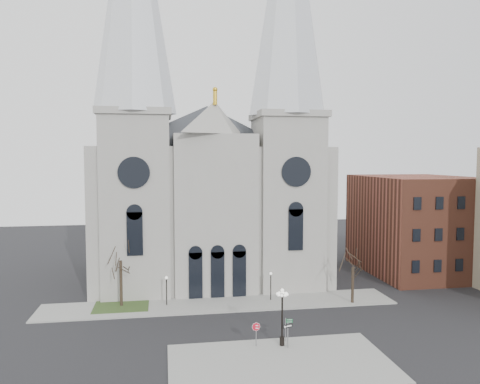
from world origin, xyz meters
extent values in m
plane|color=black|center=(0.00, 0.00, 0.00)|extent=(160.00, 160.00, 0.00)
cube|color=gray|center=(3.00, -5.00, 0.07)|extent=(18.00, 10.00, 0.14)
cube|color=gray|center=(0.00, 11.00, 0.07)|extent=(40.00, 6.00, 0.14)
cube|color=#2B461E|center=(-11.00, 12.00, 0.09)|extent=(6.00, 5.00, 0.18)
cube|color=gray|center=(0.00, 26.00, 9.00)|extent=(30.00, 24.00, 18.00)
pyramid|color=#2D3035|center=(0.00, 26.00, 24.00)|extent=(33.00, 26.40, 6.00)
cube|color=gray|center=(-9.50, 17.50, 11.00)|extent=(8.00, 8.00, 22.00)
cylinder|color=black|center=(-9.50, 13.45, 15.00)|extent=(3.60, 0.30, 3.60)
cube|color=gray|center=(9.50, 17.50, 11.00)|extent=(8.00, 8.00, 22.00)
cylinder|color=black|center=(9.50, 13.45, 15.00)|extent=(3.60, 0.30, 3.60)
cube|color=gray|center=(0.00, 16.00, 9.75)|extent=(10.00, 5.00, 19.50)
pyramid|color=gray|center=(0.00, 16.00, 21.50)|extent=(11.00, 5.00, 4.00)
cube|color=brown|center=(30.00, 22.00, 7.00)|extent=(14.00, 18.00, 14.00)
cylinder|color=black|center=(-11.00, 12.00, 2.62)|extent=(0.32, 0.32, 5.25)
cylinder|color=black|center=(15.00, 9.00, 2.10)|extent=(0.32, 0.32, 4.20)
cylinder|color=black|center=(-6.00, 11.50, 1.64)|extent=(0.12, 0.12, 3.00)
sphere|color=white|center=(-6.00, 11.50, 3.24)|extent=(0.32, 0.32, 0.32)
cylinder|color=black|center=(6.00, 11.50, 1.64)|extent=(0.12, 0.12, 3.00)
sphere|color=white|center=(6.00, 11.50, 3.24)|extent=(0.32, 0.32, 0.32)
cylinder|color=slate|center=(1.70, -1.44, 1.16)|extent=(0.08, 0.08, 2.05)
cylinder|color=red|center=(1.70, -1.44, 1.88)|extent=(0.69, 0.27, 0.71)
cylinder|color=white|center=(1.70, -1.44, 1.88)|extent=(0.73, 0.26, 0.77)
cube|color=white|center=(1.70, -1.44, 1.99)|extent=(0.38, 0.14, 0.09)
cube|color=white|center=(1.70, -1.44, 1.76)|extent=(0.43, 0.16, 0.09)
cylinder|color=black|center=(3.98, -1.68, 2.39)|extent=(0.16, 0.16, 4.50)
cylinder|color=black|center=(3.98, -1.68, 0.53)|extent=(0.43, 0.43, 0.78)
sphere|color=white|center=(3.98, -1.68, 5.08)|extent=(0.31, 0.31, 0.31)
cylinder|color=slate|center=(4.34, -2.25, 1.24)|extent=(0.09, 0.09, 2.20)
cube|color=black|center=(4.34, -2.25, 2.07)|extent=(0.91, 0.39, 0.31)
cylinder|color=slate|center=(4.51, -0.85, 1.21)|extent=(0.09, 0.09, 2.14)
cube|color=#0B5328|center=(4.85, -0.89, 2.13)|extent=(0.60, 0.10, 0.15)
cube|color=#0B5328|center=(4.85, -0.89, 1.94)|extent=(0.60, 0.10, 0.15)
camera|label=1|loc=(-6.13, -40.69, 16.60)|focal=35.00mm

